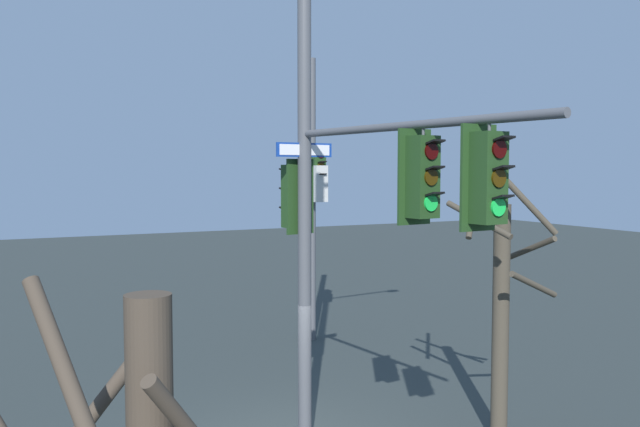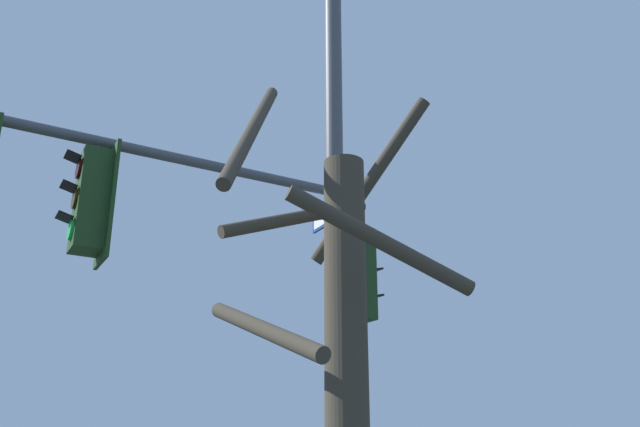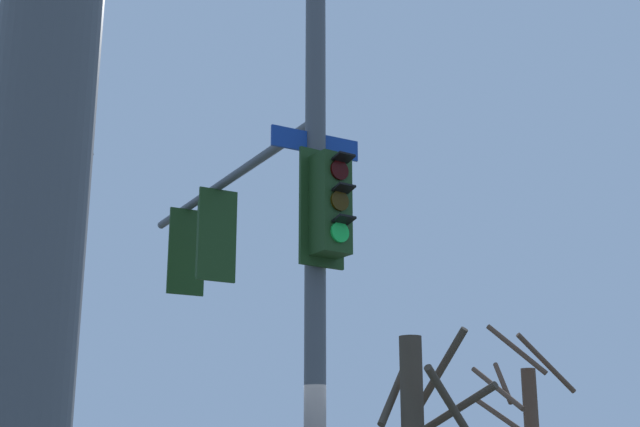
# 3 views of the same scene
# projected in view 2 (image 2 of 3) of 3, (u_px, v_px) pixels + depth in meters

# --- Properties ---
(main_signal_pole_assembly) EXTENTS (5.80, 4.03, 9.31)m
(main_signal_pole_assembly) POSITION_uv_depth(u_px,v_px,m) (260.00, 206.00, 8.17)
(main_signal_pole_assembly) COLOR #4C4F54
(main_signal_pole_assembly) RESTS_ON ground
(bare_tree_corner) EXTENTS (1.80, 1.84, 5.33)m
(bare_tree_corner) POSITION_uv_depth(u_px,v_px,m) (339.00, 409.00, 4.65)
(bare_tree_corner) COLOR #423B2F
(bare_tree_corner) RESTS_ON ground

